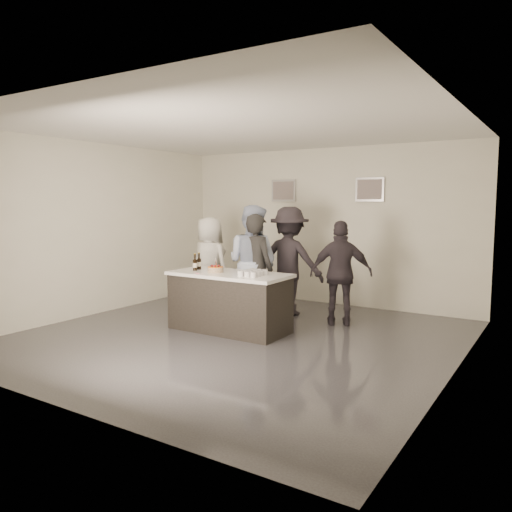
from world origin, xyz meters
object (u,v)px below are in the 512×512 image
object	(u,v)px
person_main_blue	(252,262)
person_guest_right	(341,273)
beer_bottle_b	(195,262)
cake	(215,270)
person_guest_back	(289,261)
bar_counter	(229,302)
person_main_black	(257,268)
person_guest_left	(210,264)
beer_bottle_a	(199,261)

from	to	relation	value
person_main_blue	person_guest_right	xyz separation A→B (m)	(1.43, 0.40, -0.12)
beer_bottle_b	person_main_blue	distance (m)	1.06
cake	person_guest_back	xyz separation A→B (m)	(0.45, 1.53, 0.01)
bar_counter	person_main_black	world-z (taller)	person_main_black
person_guest_left	person_guest_back	world-z (taller)	person_guest_back
bar_counter	beer_bottle_a	world-z (taller)	beer_bottle_a
person_main_black	person_guest_right	xyz separation A→B (m)	(1.26, 0.54, -0.05)
beer_bottle_b	person_main_black	world-z (taller)	person_main_black
bar_counter	person_main_black	size ratio (longest dim) A/B	1.04
cake	person_guest_back	distance (m)	1.60
person_guest_right	bar_counter	bearing A→B (deg)	19.17
person_main_black	person_guest_back	size ratio (longest dim) A/B	0.94
person_main_blue	person_guest_back	size ratio (longest dim) A/B	1.02
person_main_black	person_main_blue	world-z (taller)	person_main_blue
person_guest_right	person_main_blue	bearing A→B (deg)	-9.13
cake	beer_bottle_b	world-z (taller)	beer_bottle_b
beer_bottle_a	person_main_blue	xyz separation A→B (m)	(0.50, 0.80, -0.07)
bar_counter	beer_bottle_a	distance (m)	0.86
bar_counter	person_main_blue	bearing A→B (deg)	98.62
cake	person_guest_right	world-z (taller)	person_guest_right
beer_bottle_a	person_guest_left	xyz separation A→B (m)	(-0.54, 0.97, -0.18)
person_main_black	person_main_blue	distance (m)	0.23
beer_bottle_b	bar_counter	bearing A→B (deg)	9.12
beer_bottle_b	person_guest_left	size ratio (longest dim) A/B	0.15
beer_bottle_a	person_guest_back	distance (m)	1.66
bar_counter	person_guest_left	bearing A→B (deg)	138.66
bar_counter	person_main_black	xyz separation A→B (m)	(0.04, 0.72, 0.44)
bar_counter	beer_bottle_a	bearing A→B (deg)	174.99
person_main_black	person_guest_back	xyz separation A→B (m)	(0.20, 0.75, 0.05)
person_guest_back	beer_bottle_b	bearing A→B (deg)	53.87
beer_bottle_a	person_guest_left	world-z (taller)	person_guest_left
person_main_blue	person_guest_left	xyz separation A→B (m)	(-1.04, 0.17, -0.11)
beer_bottle_a	beer_bottle_b	distance (m)	0.15
person_main_blue	cake	bearing A→B (deg)	88.71
person_main_black	person_guest_left	world-z (taller)	person_main_black
cake	person_main_black	xyz separation A→B (m)	(0.25, 0.79, -0.05)
person_main_black	person_guest_right	distance (m)	1.37
beer_bottle_b	person_guest_back	bearing A→B (deg)	61.85
beer_bottle_a	person_guest_right	bearing A→B (deg)	31.92
cake	person_main_black	bearing A→B (deg)	72.37
person_main_blue	person_guest_back	xyz separation A→B (m)	(0.37, 0.61, -0.02)
person_guest_right	person_guest_left	bearing A→B (deg)	-19.58
bar_counter	person_guest_right	distance (m)	1.85
beer_bottle_a	person_main_blue	world-z (taller)	person_main_blue
cake	person_guest_right	size ratio (longest dim) A/B	0.14
cake	person_main_blue	bearing A→B (deg)	85.01
person_main_blue	person_guest_right	distance (m)	1.49
beer_bottle_a	beer_bottle_b	world-z (taller)	same
beer_bottle_a	person_main_blue	distance (m)	0.94
beer_bottle_b	beer_bottle_a	bearing A→B (deg)	104.24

